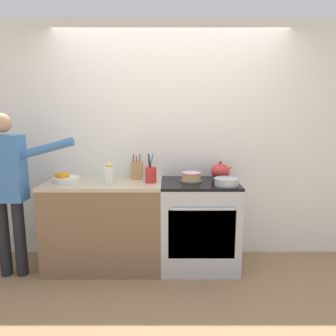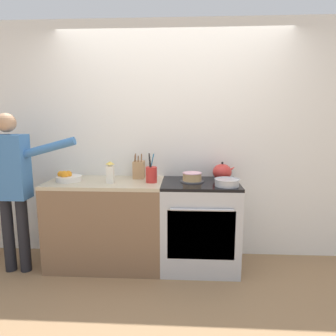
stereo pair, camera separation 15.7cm
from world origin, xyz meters
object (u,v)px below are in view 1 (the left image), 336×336
stove_range (199,224)px  fruit_bowl (66,179)px  mixing_bowl (227,182)px  person_baker (8,182)px  knife_block (138,170)px  tea_kettle (221,171)px  layer_cake (192,177)px  milk_carton (110,173)px  utensil_crock (151,174)px

stove_range → fruit_bowl: 1.46m
mixing_bowl → person_baker: (-2.12, -0.05, 0.01)m
mixing_bowl → knife_block: size_ratio=0.90×
tea_kettle → mixing_bowl: (0.01, -0.29, -0.05)m
tea_kettle → fruit_bowl: (-1.61, -0.16, -0.04)m
knife_block → person_baker: 1.27m
layer_cake → mixing_bowl: (0.33, -0.18, -0.01)m
fruit_bowl → milk_carton: milk_carton is taller
tea_kettle → milk_carton: milk_carton is taller
person_baker → stove_range: bearing=-6.6°
stove_range → mixing_bowl: 0.57m
layer_cake → mixing_bowl: size_ratio=0.99×
knife_block → fruit_bowl: knife_block is taller
layer_cake → knife_block: bearing=165.1°
knife_block → person_baker: person_baker is taller
utensil_crock → stove_range: bearing=3.6°
layer_cake → knife_block: knife_block is taller
mixing_bowl → person_baker: person_baker is taller
knife_block → utensil_crock: bearing=-53.1°
layer_cake → utensil_crock: size_ratio=0.80×
layer_cake → knife_block: size_ratio=0.89×
mixing_bowl → utensil_crock: 0.76m
stove_range → mixing_bowl: size_ratio=3.74×
person_baker → milk_carton: bearing=-6.3°
tea_kettle → mixing_bowl: tea_kettle is taller
tea_kettle → utensil_crock: bearing=-167.0°
stove_range → fruit_bowl: bearing=-179.1°
stove_range → knife_block: bearing=164.6°
knife_block → utensil_crock: (0.16, -0.21, -0.01)m
fruit_bowl → mixing_bowl: bearing=-4.7°
layer_cake → tea_kettle: size_ratio=0.99×
stove_range → fruit_bowl: fruit_bowl is taller
layer_cake → mixing_bowl: bearing=-28.9°
layer_cake → milk_carton: (-0.82, -0.12, 0.06)m
tea_kettle → fruit_bowl: 1.62m
utensil_crock → layer_cake: bearing=8.2°
mixing_bowl → person_baker: bearing=-178.7°
tea_kettle → person_baker: person_baker is taller
stove_range → milk_carton: (-0.91, -0.09, 0.56)m
stove_range → knife_block: size_ratio=3.36×
stove_range → tea_kettle: size_ratio=3.75×
tea_kettle → utensil_crock: (-0.74, -0.17, 0.00)m
fruit_bowl → person_baker: (-0.50, -0.18, 0.01)m
tea_kettle → layer_cake: bearing=-161.2°
tea_kettle → knife_block: (-0.90, 0.04, 0.01)m
utensil_crock → milk_carton: utensil_crock is taller
tea_kettle → utensil_crock: utensil_crock is taller
mixing_bowl → layer_cake: bearing=151.1°
tea_kettle → milk_carton: (-1.15, -0.23, 0.02)m
stove_range → layer_cake: (-0.08, 0.03, 0.50)m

